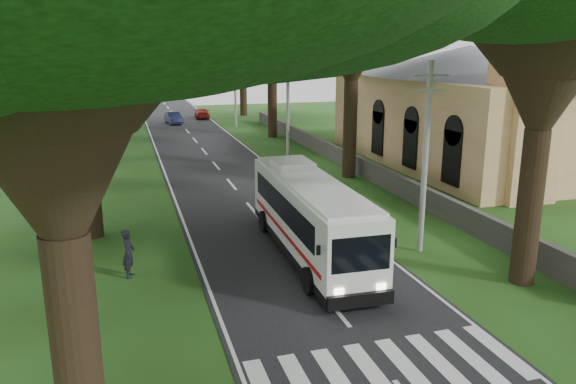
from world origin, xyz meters
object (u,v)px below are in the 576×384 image
church (468,98)px  pole_far (235,88)px  coach_bus (309,215)px  pole_mid (288,107)px  pedestrian (128,253)px  pole_near (425,155)px  distant_car_b (174,118)px  distant_car_c (202,113)px

church → pole_far: 27.41m
pole_far → coach_bus: bearing=-96.9°
pole_mid → pedestrian: size_ratio=4.25×
coach_bus → pedestrian: bearing=-176.5°
pole_near → church: bearing=51.5°
distant_car_b → distant_car_c: (3.80, 4.05, -0.05)m
pole_mid → pole_far: size_ratio=1.00×
church → pole_far: (-12.36, 24.45, -0.73)m
distant_car_b → pole_near: bearing=-89.2°
church → pedestrian: bearing=-148.5°
church → distant_car_b: church is taller
pole_near → distant_car_c: size_ratio=1.90×
pole_mid → distant_car_b: bearing=104.5°
pole_mid → distant_car_c: pole_mid is taller
pole_near → distant_car_b: size_ratio=2.01×
pedestrian → pole_mid: bearing=-20.7°
distant_car_b → pole_mid: bearing=-82.7°
pole_mid → pole_far: (0.00, 20.00, 0.00)m
church → pole_mid: (-12.36, 4.45, -0.73)m
church → pole_mid: church is taller
distant_car_c → pole_near: bearing=97.8°
pole_far → distant_car_b: (-6.30, 4.29, -3.49)m
coach_bus → distant_car_c: (2.20, 47.42, -1.12)m
church → coach_bus: church is taller
pedestrian → coach_bus: bearing=-76.7°
pole_near → pedestrian: (-12.00, 0.64, -3.24)m
church → pole_near: bearing=-128.5°
church → distant_car_c: church is taller
pole_mid → pedestrian: 23.01m
pole_near → pole_far: bearing=90.0°
pole_far → pedestrian: 41.28m
pole_mid → pole_far: same height
pedestrian → distant_car_b: bearing=3.7°
coach_bus → distant_car_b: 43.41m
pole_mid → pole_far: 20.00m
pole_far → distant_car_b: size_ratio=2.01×
distant_car_c → pedestrian: size_ratio=2.23×
coach_bus → pole_far: bearing=84.4°
church → distant_car_c: bearing=114.4°
church → distant_car_c: 36.26m
pole_mid → distant_car_c: size_ratio=1.90×
pole_far → distant_car_c: 9.40m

